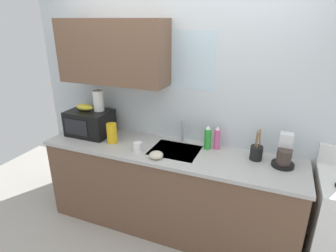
% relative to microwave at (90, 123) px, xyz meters
% --- Properties ---
extents(kitchen_wall_assembly, '(3.32, 0.42, 2.50)m').
position_rel_microwave_xyz_m(kitchen_wall_assembly, '(0.80, 0.26, 0.33)').
color(kitchen_wall_assembly, silver).
rests_on(kitchen_wall_assembly, ground).
extents(counter_unit, '(2.55, 0.63, 0.90)m').
position_rel_microwave_xyz_m(counter_unit, '(0.94, -0.05, -0.58)').
color(counter_unit, brown).
rests_on(counter_unit, ground).
extents(sink_faucet, '(0.03, 0.03, 0.23)m').
position_rel_microwave_xyz_m(sink_faucet, '(1.00, 0.19, -0.02)').
color(sink_faucet, '#B2B5BA').
rests_on(sink_faucet, counter_unit).
extents(microwave, '(0.46, 0.35, 0.27)m').
position_rel_microwave_xyz_m(microwave, '(0.00, 0.00, 0.00)').
color(microwave, black).
rests_on(microwave, counter_unit).
extents(banana_bunch, '(0.20, 0.11, 0.07)m').
position_rel_microwave_xyz_m(banana_bunch, '(-0.05, 0.00, 0.17)').
color(banana_bunch, gold).
rests_on(banana_bunch, microwave).
extents(paper_towel_roll, '(0.11, 0.11, 0.22)m').
position_rel_microwave_xyz_m(paper_towel_roll, '(0.10, 0.05, 0.24)').
color(paper_towel_roll, white).
rests_on(paper_towel_roll, microwave).
extents(coffee_maker, '(0.19, 0.21, 0.28)m').
position_rel_microwave_xyz_m(coffee_maker, '(1.98, 0.06, -0.03)').
color(coffee_maker, black).
rests_on(coffee_maker, counter_unit).
extents(dish_soap_bottle_green, '(0.07, 0.07, 0.24)m').
position_rel_microwave_xyz_m(dish_soap_bottle_green, '(1.28, 0.13, -0.02)').
color(dish_soap_bottle_green, green).
rests_on(dish_soap_bottle_green, counter_unit).
extents(dish_soap_bottle_pink, '(0.06, 0.06, 0.24)m').
position_rel_microwave_xyz_m(dish_soap_bottle_pink, '(1.37, 0.16, -0.02)').
color(dish_soap_bottle_pink, '#E55999').
rests_on(dish_soap_bottle_pink, counter_unit).
extents(cereal_canister, '(0.10, 0.10, 0.20)m').
position_rel_microwave_xyz_m(cereal_canister, '(0.34, -0.10, -0.03)').
color(cereal_canister, gold).
rests_on(cereal_canister, counter_unit).
extents(mug_white, '(0.08, 0.08, 0.09)m').
position_rel_microwave_xyz_m(mug_white, '(0.68, -0.19, -0.09)').
color(mug_white, white).
rests_on(mug_white, counter_unit).
extents(utensil_crock, '(0.11, 0.11, 0.30)m').
position_rel_microwave_xyz_m(utensil_crock, '(1.75, 0.07, -0.06)').
color(utensil_crock, black).
rests_on(utensil_crock, counter_unit).
extents(small_bowl, '(0.13, 0.13, 0.06)m').
position_rel_microwave_xyz_m(small_bowl, '(0.90, -0.25, -0.10)').
color(small_bowl, beige).
rests_on(small_bowl, counter_unit).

